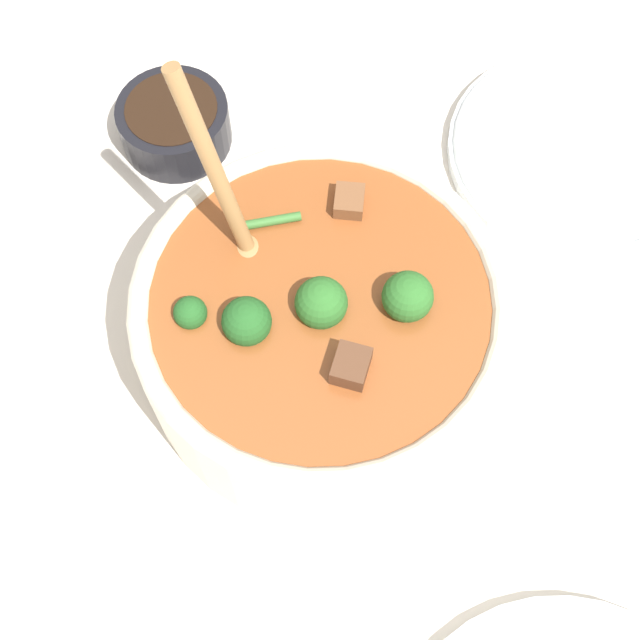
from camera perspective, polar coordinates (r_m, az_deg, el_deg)
The scene contains 4 objects.
ground_plane at distance 0.73m, azimuth 0.00°, elevation -2.41°, with size 4.00×4.00×0.00m, color silver.
stew_bowl at distance 0.67m, azimuth -0.02°, elevation -0.32°, with size 0.28×0.28×0.26m.
condiment_bowl at distance 0.83m, azimuth -9.32°, elevation 12.38°, with size 0.10×0.10×0.04m.
empty_plate at distance 0.86m, azimuth 16.23°, elevation 10.36°, with size 0.24×0.24×0.02m.
Camera 1 is at (-0.29, 0.04, 0.67)m, focal length 50.00 mm.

